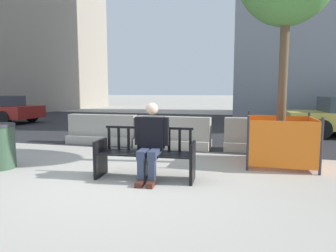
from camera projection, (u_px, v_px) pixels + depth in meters
ground_plane at (123, 182)px, 4.98m from camera, size 200.00×200.00×0.00m
street_asphalt at (202, 125)px, 13.32m from camera, size 120.00×12.00×0.01m
street_bench at (146, 156)px, 5.17m from camera, size 1.72×0.64×0.88m
seated_person at (151, 140)px, 5.05m from camera, size 0.59×0.74×1.31m
jersey_barrier_centre at (173, 135)px, 7.94m from camera, size 2.01×0.72×0.84m
jersey_barrier_left at (103, 132)px, 8.59m from camera, size 2.02×0.75×0.84m
jersey_barrier_right at (265, 138)px, 7.44m from camera, size 2.01×0.72×0.84m
construction_fence at (280, 139)px, 6.11m from camera, size 1.32×1.32×1.05m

